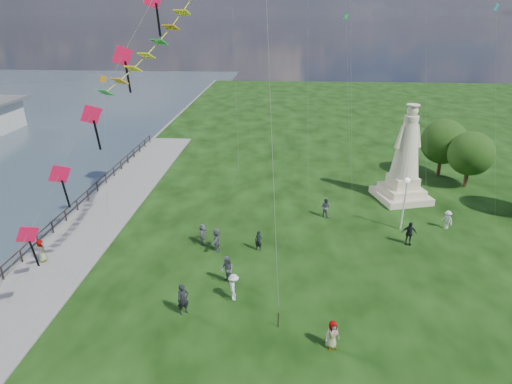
# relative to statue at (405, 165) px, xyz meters

# --- Properties ---
(waterfront) EXTENTS (200.00, 200.00, 1.51)m
(waterfront) POSITION_rel_statue_xyz_m (-26.12, -11.45, -3.20)
(waterfront) COLOR #32414B
(waterfront) RESTS_ON ground
(statue) EXTENTS (5.03, 5.03, 8.31)m
(statue) POSITION_rel_statue_xyz_m (0.00, 0.00, 0.00)
(statue) COLOR beige
(statue) RESTS_ON ground
(lamppost) EXTENTS (0.39, 0.39, 4.19)m
(lamppost) POSITION_rel_statue_xyz_m (-1.38, -5.89, -0.12)
(lamppost) COLOR silver
(lamppost) RESTS_ON ground
(tree_row) EXTENTS (8.78, 12.92, 5.71)m
(tree_row) POSITION_rel_statue_xyz_m (6.99, 2.68, 0.21)
(tree_row) COLOR #382314
(tree_row) RESTS_ON ground
(person_0) EXTENTS (0.79, 0.75, 1.82)m
(person_0) POSITION_rel_statue_xyz_m (-15.52, -16.68, -2.23)
(person_0) COLOR black
(person_0) RESTS_ON ground
(person_1) EXTENTS (0.95, 1.04, 1.83)m
(person_1) POSITION_rel_statue_xyz_m (-13.54, -13.73, -2.22)
(person_1) COLOR #595960
(person_1) RESTS_ON ground
(person_2) EXTENTS (0.72, 1.13, 1.62)m
(person_2) POSITION_rel_statue_xyz_m (-12.95, -15.25, -2.33)
(person_2) COLOR silver
(person_2) RESTS_ON ground
(person_4) EXTENTS (0.87, 0.71, 1.54)m
(person_4) POSITION_rel_statue_xyz_m (-7.76, -18.72, -2.37)
(person_4) COLOR #595960
(person_4) RESTS_ON ground
(person_5) EXTENTS (0.61, 1.40, 1.50)m
(person_5) POSITION_rel_statue_xyz_m (-15.89, -9.03, -2.39)
(person_5) COLOR #595960
(person_5) RESTS_ON ground
(person_6) EXTENTS (0.63, 0.53, 1.48)m
(person_6) POSITION_rel_statue_xyz_m (-11.90, -9.72, -2.40)
(person_6) COLOR black
(person_6) RESTS_ON ground
(person_7) EXTENTS (0.93, 0.89, 1.64)m
(person_7) POSITION_rel_statue_xyz_m (-6.90, -4.04, -2.32)
(person_7) COLOR #595960
(person_7) RESTS_ON ground
(person_8) EXTENTS (0.89, 1.06, 1.46)m
(person_8) POSITION_rel_statue_xyz_m (2.09, -5.49, -2.41)
(person_8) COLOR silver
(person_8) RESTS_ON ground
(person_9) EXTENTS (1.06, 0.61, 1.74)m
(person_9) POSITION_rel_statue_xyz_m (-1.43, -8.15, -2.27)
(person_9) COLOR black
(person_9) RESTS_ON ground
(person_10) EXTENTS (0.65, 0.86, 1.56)m
(person_10) POSITION_rel_statue_xyz_m (-25.88, -12.24, -2.36)
(person_10) COLOR #595960
(person_10) RESTS_ON ground
(person_11) EXTENTS (0.73, 1.59, 1.69)m
(person_11) POSITION_rel_statue_xyz_m (-14.75, -9.97, -2.29)
(person_11) COLOR #595960
(person_11) RESTS_ON ground
(red_kite_train) EXTENTS (9.54, 9.35, 18.75)m
(red_kite_train) POSITION_rel_statue_xyz_m (-18.69, -15.83, 8.49)
(red_kite_train) COLOR black
(red_kite_train) RESTS_ON ground
(small_kites) EXTENTS (32.23, 16.43, 24.75)m
(small_kites) POSITION_rel_statue_xyz_m (-7.27, 3.49, 10.60)
(small_kites) COLOR silver
(small_kites) RESTS_ON ground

